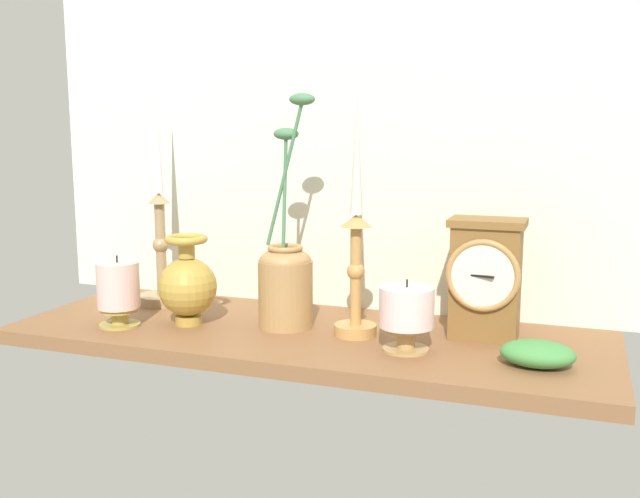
{
  "coord_description": "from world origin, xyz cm",
  "views": [
    {
      "loc": [
        42.46,
        -110.32,
        33.8
      ],
      "look_at": [
        2.38,
        0.0,
        14.0
      ],
      "focal_mm": 40.79,
      "sensor_mm": 36.0,
      "label": 1
    }
  ],
  "objects_px": {
    "candlestick_tall_center": "(161,243)",
    "pillar_candle_near_clock": "(118,291)",
    "pillar_candle_front": "(406,313)",
    "candlestick_tall_left": "(355,248)",
    "brass_vase_jar": "(286,278)",
    "brass_vase_bulbous": "(188,284)",
    "mantel_clock": "(485,278)"
  },
  "relations": [
    {
      "from": "candlestick_tall_left",
      "to": "brass_vase_bulbous",
      "type": "height_order",
      "value": "candlestick_tall_left"
    },
    {
      "from": "mantel_clock",
      "to": "brass_vase_bulbous",
      "type": "bearing_deg",
      "value": -169.6
    },
    {
      "from": "mantel_clock",
      "to": "candlestick_tall_left",
      "type": "xyz_separation_m",
      "value": [
        -0.2,
        -0.06,
        0.05
      ]
    },
    {
      "from": "candlestick_tall_left",
      "to": "brass_vase_jar",
      "type": "bearing_deg",
      "value": 173.47
    },
    {
      "from": "mantel_clock",
      "to": "candlestick_tall_center",
      "type": "bearing_deg",
      "value": 177.72
    },
    {
      "from": "candlestick_tall_left",
      "to": "brass_vase_jar",
      "type": "height_order",
      "value": "candlestick_tall_left"
    },
    {
      "from": "candlestick_tall_center",
      "to": "pillar_candle_near_clock",
      "type": "xyz_separation_m",
      "value": [
        0.02,
        -0.16,
        -0.06
      ]
    },
    {
      "from": "mantel_clock",
      "to": "brass_vase_jar",
      "type": "xyz_separation_m",
      "value": [
        -0.33,
        -0.05,
        -0.01
      ]
    },
    {
      "from": "brass_vase_bulbous",
      "to": "pillar_candle_front",
      "type": "xyz_separation_m",
      "value": [
        0.39,
        -0.02,
        -0.01
      ]
    },
    {
      "from": "candlestick_tall_center",
      "to": "brass_vase_jar",
      "type": "height_order",
      "value": "candlestick_tall_center"
    },
    {
      "from": "pillar_candle_front",
      "to": "brass_vase_bulbous",
      "type": "bearing_deg",
      "value": 177.49
    },
    {
      "from": "candlestick_tall_left",
      "to": "candlestick_tall_center",
      "type": "bearing_deg",
      "value": 168.53
    },
    {
      "from": "candlestick_tall_center",
      "to": "brass_vase_bulbous",
      "type": "distance_m",
      "value": 0.17
    },
    {
      "from": "brass_vase_bulbous",
      "to": "brass_vase_jar",
      "type": "xyz_separation_m",
      "value": [
        0.16,
        0.04,
        0.01
      ]
    },
    {
      "from": "mantel_clock",
      "to": "brass_vase_bulbous",
      "type": "height_order",
      "value": "mantel_clock"
    },
    {
      "from": "brass_vase_jar",
      "to": "pillar_candle_front",
      "type": "height_order",
      "value": "brass_vase_jar"
    },
    {
      "from": "brass_vase_bulbous",
      "to": "brass_vase_jar",
      "type": "relative_size",
      "value": 0.4
    },
    {
      "from": "candlestick_tall_left",
      "to": "candlestick_tall_center",
      "type": "relative_size",
      "value": 0.94
    },
    {
      "from": "candlestick_tall_left",
      "to": "pillar_candle_front",
      "type": "distance_m",
      "value": 0.14
    },
    {
      "from": "candlestick_tall_center",
      "to": "pillar_candle_front",
      "type": "xyz_separation_m",
      "value": [
        0.51,
        -0.13,
        -0.06
      ]
    },
    {
      "from": "brass_vase_jar",
      "to": "pillar_candle_front",
      "type": "xyz_separation_m",
      "value": [
        0.22,
        -0.06,
        -0.03
      ]
    },
    {
      "from": "mantel_clock",
      "to": "pillar_candle_front",
      "type": "distance_m",
      "value": 0.15
    },
    {
      "from": "candlestick_tall_left",
      "to": "pillar_candle_front",
      "type": "relative_size",
      "value": 3.65
    },
    {
      "from": "mantel_clock",
      "to": "candlestick_tall_left",
      "type": "relative_size",
      "value": 0.48
    },
    {
      "from": "brass_vase_jar",
      "to": "pillar_candle_front",
      "type": "distance_m",
      "value": 0.23
    },
    {
      "from": "candlestick_tall_center",
      "to": "pillar_candle_front",
      "type": "height_order",
      "value": "candlestick_tall_center"
    },
    {
      "from": "candlestick_tall_center",
      "to": "brass_vase_jar",
      "type": "xyz_separation_m",
      "value": [
        0.29,
        -0.07,
        -0.03
      ]
    },
    {
      "from": "candlestick_tall_left",
      "to": "brass_vase_bulbous",
      "type": "bearing_deg",
      "value": -174.04
    },
    {
      "from": "candlestick_tall_left",
      "to": "pillar_candle_front",
      "type": "height_order",
      "value": "candlestick_tall_left"
    },
    {
      "from": "pillar_candle_near_clock",
      "to": "mantel_clock",
      "type": "bearing_deg",
      "value": 13.03
    },
    {
      "from": "brass_vase_jar",
      "to": "candlestick_tall_center",
      "type": "bearing_deg",
      "value": 166.39
    },
    {
      "from": "pillar_candle_front",
      "to": "pillar_candle_near_clock",
      "type": "distance_m",
      "value": 0.5
    }
  ]
}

